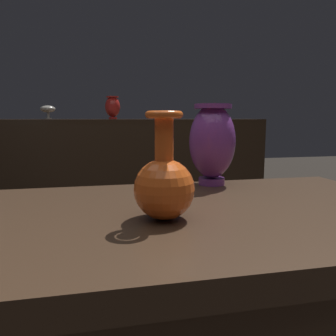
% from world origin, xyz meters
% --- Properties ---
extents(back_display_shelf, '(2.60, 0.40, 0.99)m').
position_xyz_m(back_display_shelf, '(0.00, 2.20, 0.49)').
color(back_display_shelf, black).
rests_on(back_display_shelf, ground_plane).
extents(vase_centerpiece, '(0.12, 0.12, 0.22)m').
position_xyz_m(vase_centerpiece, '(-0.03, -0.05, 0.87)').
color(vase_centerpiece, '#E55B1E').
rests_on(vase_centerpiece, display_plinth).
extents(vase_tall_behind, '(0.14, 0.14, 0.24)m').
position_xyz_m(vase_tall_behind, '(0.19, 0.27, 0.93)').
color(vase_tall_behind, '#7A388E').
rests_on(vase_tall_behind, display_plinth).
extents(shelf_vase_center, '(0.12, 0.12, 0.19)m').
position_xyz_m(shelf_vase_center, '(0.00, 2.19, 1.09)').
color(shelf_vase_center, red).
rests_on(shelf_vase_center, back_display_shelf).
extents(shelf_vase_left, '(0.12, 0.12, 0.11)m').
position_xyz_m(shelf_vase_left, '(-0.52, 2.25, 1.07)').
color(shelf_vase_left, gray).
rests_on(shelf_vase_left, back_display_shelf).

